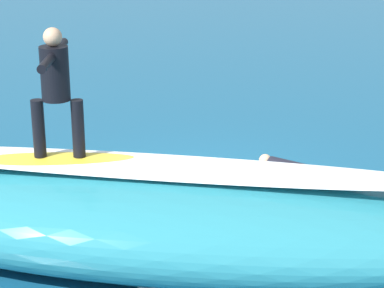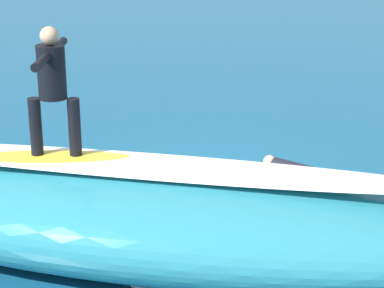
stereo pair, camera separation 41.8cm
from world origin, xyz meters
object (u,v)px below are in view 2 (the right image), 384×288
Objects in this scene: surfer_riding at (52,82)px; surfer_paddling at (304,175)px; surfboard_riding at (57,158)px; surfboard_paddling at (296,182)px.

surfer_riding is 4.77m from surfer_paddling.
surfboard_paddling is (-2.44, -3.44, -1.34)m from surfboard_riding.
surfboard_riding reaches higher than surfboard_paddling.
surfer_riding is 0.66× the size of surfboard_paddling.
surfer_riding reaches higher than surfboard_paddling.
surfer_paddling is at bearing -180.00° from surfboard_paddling.
surfboard_paddling is 1.42× the size of surfer_paddling.
surfboard_paddling is at bearing 0.00° from surfer_paddling.
surfer_riding is at bearing 73.98° from surfboard_paddling.
surfer_paddling is at bearing -143.67° from surfer_riding.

